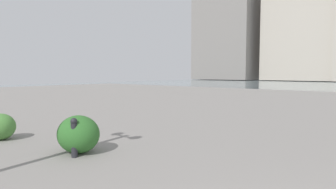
# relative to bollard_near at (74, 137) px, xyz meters

# --- Properties ---
(building_annex) EXTENTS (14.37, 10.56, 21.17)m
(building_annex) POSITION_rel_bollard_near_xyz_m (14.75, -64.17, 10.18)
(building_annex) COLOR #B2A899
(building_annex) RESTS_ON ground
(building_highrise) EXTENTS (14.56, 14.47, 27.34)m
(building_highrise) POSITION_rel_bollard_near_xyz_m (31.23, -63.71, 12.24)
(building_highrise) COLOR gray
(building_highrise) RESTS_ON ground
(bollard_near) EXTENTS (0.13, 0.13, 0.77)m
(bollard_near) POSITION_rel_bollard_near_xyz_m (0.00, 0.00, 0.00)
(bollard_near) COLOR #232328
(bollard_near) RESTS_ON ground
(shrub_low) EXTENTS (0.75, 0.68, 0.64)m
(shrub_low) POSITION_rel_bollard_near_xyz_m (2.72, 0.33, -0.08)
(shrub_low) COLOR #477F38
(shrub_low) RESTS_ON ground
(shrub_round) EXTENTS (0.91, 0.82, 0.77)m
(shrub_round) POSITION_rel_bollard_near_xyz_m (0.22, -0.23, -0.02)
(shrub_round) COLOR #2D6628
(shrub_round) RESTS_ON ground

